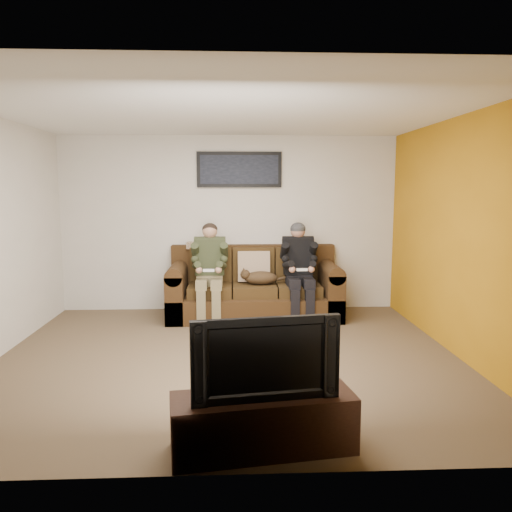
{
  "coord_description": "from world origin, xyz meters",
  "views": [
    {
      "loc": [
        0.05,
        -5.23,
        1.82
      ],
      "look_at": [
        0.35,
        1.2,
        0.95
      ],
      "focal_mm": 35.0,
      "sensor_mm": 36.0,
      "label": 1
    }
  ],
  "objects_px": {
    "person_left": "(210,265)",
    "television": "(263,355)",
    "framed_poster": "(239,170)",
    "cat": "(259,278)",
    "tv_stand": "(263,423)",
    "sofa": "(254,290)",
    "person_right": "(299,264)"
  },
  "relations": [
    {
      "from": "sofa",
      "to": "tv_stand",
      "type": "relative_size",
      "value": 1.9
    },
    {
      "from": "person_left",
      "to": "person_right",
      "type": "height_order",
      "value": "person_right"
    },
    {
      "from": "framed_poster",
      "to": "person_left",
      "type": "bearing_deg",
      "value": -126.07
    },
    {
      "from": "cat",
      "to": "framed_poster",
      "type": "height_order",
      "value": "framed_poster"
    },
    {
      "from": "person_left",
      "to": "television",
      "type": "xyz_separation_m",
      "value": [
        0.53,
        -3.58,
        -0.07
      ]
    },
    {
      "from": "cat",
      "to": "television",
      "type": "xyz_separation_m",
      "value": [
        -0.17,
        -3.6,
        0.11
      ]
    },
    {
      "from": "cat",
      "to": "television",
      "type": "distance_m",
      "value": 3.6
    },
    {
      "from": "sofa",
      "to": "person_right",
      "type": "height_order",
      "value": "person_right"
    },
    {
      "from": "person_left",
      "to": "television",
      "type": "bearing_deg",
      "value": -81.61
    },
    {
      "from": "sofa",
      "to": "person_right",
      "type": "xyz_separation_m",
      "value": [
        0.62,
        -0.2,
        0.39
      ]
    },
    {
      "from": "person_left",
      "to": "tv_stand",
      "type": "relative_size",
      "value": 1.05
    },
    {
      "from": "framed_poster",
      "to": "tv_stand",
      "type": "bearing_deg",
      "value": -88.57
    },
    {
      "from": "person_left",
      "to": "cat",
      "type": "xyz_separation_m",
      "value": [
        0.69,
        0.01,
        -0.18
      ]
    },
    {
      "from": "framed_poster",
      "to": "television",
      "type": "distance_m",
      "value": 4.4
    },
    {
      "from": "person_left",
      "to": "television",
      "type": "distance_m",
      "value": 3.62
    },
    {
      "from": "sofa",
      "to": "person_right",
      "type": "distance_m",
      "value": 0.77
    },
    {
      "from": "sofa",
      "to": "framed_poster",
      "type": "xyz_separation_m",
      "value": [
        -0.2,
        0.38,
        1.73
      ]
    },
    {
      "from": "sofa",
      "to": "framed_poster",
      "type": "bearing_deg",
      "value": 117.78
    },
    {
      "from": "framed_poster",
      "to": "television",
      "type": "bearing_deg",
      "value": -88.57
    },
    {
      "from": "cat",
      "to": "television",
      "type": "relative_size",
      "value": 0.65
    },
    {
      "from": "person_left",
      "to": "framed_poster",
      "type": "relative_size",
      "value": 1.07
    },
    {
      "from": "person_right",
      "to": "tv_stand",
      "type": "relative_size",
      "value": 1.06
    },
    {
      "from": "framed_poster",
      "to": "tv_stand",
      "type": "relative_size",
      "value": 0.98
    },
    {
      "from": "person_right",
      "to": "cat",
      "type": "distance_m",
      "value": 0.58
    },
    {
      "from": "person_left",
      "to": "person_right",
      "type": "bearing_deg",
      "value": 0.02
    },
    {
      "from": "person_left",
      "to": "sofa",
      "type": "bearing_deg",
      "value": 18.04
    },
    {
      "from": "person_right",
      "to": "television",
      "type": "bearing_deg",
      "value": -101.37
    },
    {
      "from": "person_right",
      "to": "person_left",
      "type": "bearing_deg",
      "value": -179.98
    },
    {
      "from": "framed_poster",
      "to": "cat",
      "type": "bearing_deg",
      "value": -64.67
    },
    {
      "from": "person_left",
      "to": "cat",
      "type": "height_order",
      "value": "person_left"
    },
    {
      "from": "person_left",
      "to": "person_right",
      "type": "relative_size",
      "value": 0.99
    },
    {
      "from": "person_right",
      "to": "framed_poster",
      "type": "height_order",
      "value": "framed_poster"
    }
  ]
}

